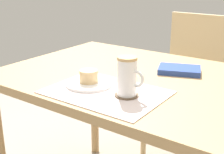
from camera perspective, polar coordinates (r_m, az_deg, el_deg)
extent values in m
cylinder|color=tan|center=(1.61, -19.77, -12.93)|extent=(0.05, 0.05, 0.71)
cylinder|color=tan|center=(2.05, -3.24, -4.78)|extent=(0.05, 0.05, 0.71)
cube|color=tan|center=(1.37, 3.19, -0.10)|extent=(1.09, 0.83, 0.04)
cylinder|color=#D1B27F|center=(1.95, 15.05, -11.92)|extent=(0.04, 0.04, 0.40)
cylinder|color=#D1B27F|center=(2.08, 5.85, -9.29)|extent=(0.04, 0.04, 0.40)
cylinder|color=#D1B27F|center=(2.25, 18.41, -7.93)|extent=(0.04, 0.04, 0.40)
cylinder|color=#D1B27F|center=(2.36, 10.23, -5.91)|extent=(0.04, 0.04, 0.40)
cube|color=#D1B27F|center=(2.06, 12.81, -3.25)|extent=(0.43, 0.43, 0.04)
cube|color=#D1B27F|center=(2.16, 15.39, 4.73)|extent=(0.39, 0.04, 0.48)
cube|color=silver|center=(1.15, -1.15, -2.79)|extent=(0.43, 0.31, 0.00)
cylinder|color=white|center=(1.22, -4.25, -1.19)|extent=(0.18, 0.18, 0.01)
cylinder|color=#E5BC7F|center=(1.21, -4.28, 0.16)|extent=(0.07, 0.07, 0.05)
cylinder|color=brown|center=(1.11, 2.69, -3.33)|extent=(0.09, 0.09, 0.00)
cylinder|color=white|center=(1.09, 2.75, -0.07)|extent=(0.07, 0.07, 0.13)
cylinder|color=tan|center=(1.07, 2.80, 3.46)|extent=(0.07, 0.07, 0.01)
torus|color=white|center=(1.07, 4.41, -0.30)|extent=(0.06, 0.01, 0.06)
cube|color=navy|center=(1.41, 12.22, 1.28)|extent=(0.21, 0.18, 0.02)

